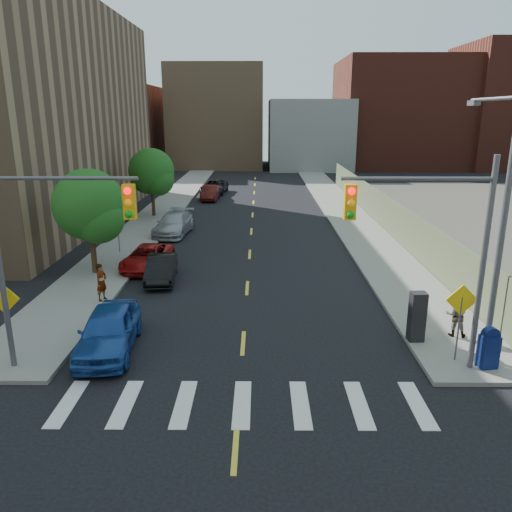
{
  "coord_description": "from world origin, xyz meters",
  "views": [
    {
      "loc": [
        0.61,
        -8.76,
        8.16
      ],
      "look_at": [
        0.44,
        12.67,
        2.0
      ],
      "focal_mm": 35.0,
      "sensor_mm": 36.0,
      "label": 1
    }
  ],
  "objects_px": {
    "parked_car_grey": "(214,187)",
    "pedestrian_west": "(101,282)",
    "parked_car_silver": "(174,224)",
    "parked_car_red": "(147,257)",
    "payphone": "(417,317)",
    "parked_car_blue": "(109,330)",
    "parked_car_maroon": "(210,193)",
    "mailbox": "(489,348)",
    "pedestrian_east": "(457,315)",
    "parked_car_white": "(179,217)",
    "parked_car_black": "(161,269)"
  },
  "relations": [
    {
      "from": "parked_car_grey",
      "to": "pedestrian_west",
      "type": "height_order",
      "value": "pedestrian_west"
    },
    {
      "from": "parked_car_silver",
      "to": "pedestrian_west",
      "type": "xyz_separation_m",
      "value": [
        -1.02,
        -13.08,
        0.25
      ]
    },
    {
      "from": "parked_car_red",
      "to": "payphone",
      "type": "bearing_deg",
      "value": -32.52
    },
    {
      "from": "payphone",
      "to": "parked_car_red",
      "type": "bearing_deg",
      "value": 139.31
    },
    {
      "from": "parked_car_red",
      "to": "parked_car_blue",
      "type": "bearing_deg",
      "value": -80.19
    },
    {
      "from": "parked_car_grey",
      "to": "parked_car_silver",
      "type": "bearing_deg",
      "value": -88.19
    },
    {
      "from": "parked_car_grey",
      "to": "parked_car_maroon",
      "type": "bearing_deg",
      "value": -84.57
    },
    {
      "from": "parked_car_maroon",
      "to": "mailbox",
      "type": "xyz_separation_m",
      "value": [
        12.24,
        -33.38,
        0.14
      ]
    },
    {
      "from": "payphone",
      "to": "pedestrian_east",
      "type": "height_order",
      "value": "payphone"
    },
    {
      "from": "parked_car_white",
      "to": "payphone",
      "type": "distance_m",
      "value": 23.22
    },
    {
      "from": "mailbox",
      "to": "parked_car_maroon",
      "type": "bearing_deg",
      "value": 99.45
    },
    {
      "from": "parked_car_white",
      "to": "parked_car_grey",
      "type": "bearing_deg",
      "value": 82.91
    },
    {
      "from": "parked_car_black",
      "to": "parked_car_grey",
      "type": "relative_size",
      "value": 0.76
    },
    {
      "from": "parked_car_white",
      "to": "payphone",
      "type": "relative_size",
      "value": 1.94
    },
    {
      "from": "parked_car_white",
      "to": "pedestrian_east",
      "type": "bearing_deg",
      "value": -57.88
    },
    {
      "from": "pedestrian_east",
      "to": "parked_car_black",
      "type": "bearing_deg",
      "value": -12.22
    },
    {
      "from": "parked_car_blue",
      "to": "pedestrian_east",
      "type": "height_order",
      "value": "pedestrian_east"
    },
    {
      "from": "parked_car_grey",
      "to": "parked_car_red",
      "type": "bearing_deg",
      "value": -87.4
    },
    {
      "from": "parked_car_white",
      "to": "parked_car_maroon",
      "type": "xyz_separation_m",
      "value": [
        1.3,
        11.4,
        0.08
      ]
    },
    {
      "from": "parked_car_maroon",
      "to": "mailbox",
      "type": "height_order",
      "value": "mailbox"
    },
    {
      "from": "parked_car_silver",
      "to": "payphone",
      "type": "height_order",
      "value": "payphone"
    },
    {
      "from": "payphone",
      "to": "pedestrian_west",
      "type": "relative_size",
      "value": 1.1
    },
    {
      "from": "payphone",
      "to": "pedestrian_west",
      "type": "bearing_deg",
      "value": 159.64
    },
    {
      "from": "parked_car_blue",
      "to": "payphone",
      "type": "xyz_separation_m",
      "value": [
        11.02,
        0.62,
        0.3
      ]
    },
    {
      "from": "parked_car_grey",
      "to": "parked_car_blue",
      "type": "bearing_deg",
      "value": -85.4
    },
    {
      "from": "payphone",
      "to": "parked_car_blue",
      "type": "bearing_deg",
      "value": -179.71
    },
    {
      "from": "parked_car_red",
      "to": "mailbox",
      "type": "relative_size",
      "value": 3.15
    },
    {
      "from": "parked_car_black",
      "to": "pedestrian_west",
      "type": "relative_size",
      "value": 2.33
    },
    {
      "from": "parked_car_blue",
      "to": "parked_car_white",
      "type": "bearing_deg",
      "value": 87.39
    },
    {
      "from": "parked_car_black",
      "to": "parked_car_maroon",
      "type": "relative_size",
      "value": 0.92
    },
    {
      "from": "parked_car_white",
      "to": "mailbox",
      "type": "xyz_separation_m",
      "value": [
        13.54,
        -21.98,
        0.22
      ]
    },
    {
      "from": "parked_car_silver",
      "to": "pedestrian_west",
      "type": "relative_size",
      "value": 3.05
    },
    {
      "from": "parked_car_black",
      "to": "parked_car_red",
      "type": "xyz_separation_m",
      "value": [
        -1.17,
        2.06,
        -0.02
      ]
    },
    {
      "from": "parked_car_silver",
      "to": "payphone",
      "type": "bearing_deg",
      "value": -49.95
    },
    {
      "from": "parked_car_blue",
      "to": "parked_car_grey",
      "type": "height_order",
      "value": "parked_car_blue"
    },
    {
      "from": "parked_car_black",
      "to": "payphone",
      "type": "height_order",
      "value": "payphone"
    },
    {
      "from": "parked_car_red",
      "to": "payphone",
      "type": "height_order",
      "value": "payphone"
    },
    {
      "from": "parked_car_silver",
      "to": "parked_car_maroon",
      "type": "distance_m",
      "value": 14.37
    },
    {
      "from": "parked_car_black",
      "to": "parked_car_red",
      "type": "height_order",
      "value": "parked_car_black"
    },
    {
      "from": "parked_car_white",
      "to": "parked_car_grey",
      "type": "xyz_separation_m",
      "value": [
        1.3,
        15.4,
        0.1
      ]
    },
    {
      "from": "pedestrian_west",
      "to": "parked_car_grey",
      "type": "bearing_deg",
      "value": 17.4
    },
    {
      "from": "parked_car_black",
      "to": "parked_car_red",
      "type": "distance_m",
      "value": 2.36
    },
    {
      "from": "mailbox",
      "to": "parked_car_blue",
      "type": "bearing_deg",
      "value": 163.16
    },
    {
      "from": "parked_car_black",
      "to": "parked_car_silver",
      "type": "height_order",
      "value": "parked_car_silver"
    },
    {
      "from": "parked_car_maroon",
      "to": "payphone",
      "type": "bearing_deg",
      "value": -69.37
    },
    {
      "from": "payphone",
      "to": "parked_car_white",
      "type": "bearing_deg",
      "value": 117.63
    },
    {
      "from": "parked_car_blue",
      "to": "payphone",
      "type": "relative_size",
      "value": 2.46
    },
    {
      "from": "pedestrian_west",
      "to": "mailbox",
      "type": "bearing_deg",
      "value": -91.14
    },
    {
      "from": "mailbox",
      "to": "pedestrian_east",
      "type": "relative_size",
      "value": 0.86
    },
    {
      "from": "parked_car_grey",
      "to": "pedestrian_west",
      "type": "relative_size",
      "value": 3.04
    }
  ]
}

